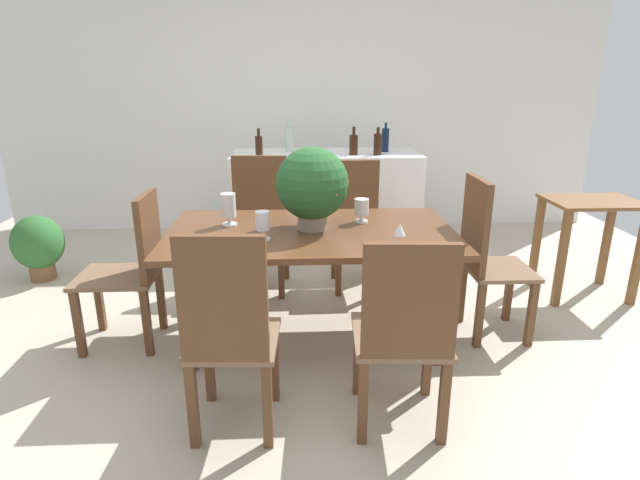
{
  "coord_description": "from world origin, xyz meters",
  "views": [
    {
      "loc": [
        -0.1,
        -3.01,
        1.64
      ],
      "look_at": [
        0.06,
        0.17,
        0.61
      ],
      "focal_mm": 28.52,
      "sensor_mm": 36.0,
      "label": 1
    }
  ],
  "objects": [
    {
      "name": "ground_plane",
      "position": [
        0.0,
        0.0,
        0.0
      ],
      "size": [
        7.04,
        7.04,
        0.0
      ],
      "primitive_type": "plane",
      "color": "#BCB29E"
    },
    {
      "name": "back_wall",
      "position": [
        0.0,
        2.6,
        1.3
      ],
      "size": [
        6.4,
        0.1,
        2.6
      ],
      "primitive_type": "cube",
      "color": "white",
      "rests_on": "ground"
    },
    {
      "name": "dining_table",
      "position": [
        0.0,
        -0.02,
        0.65
      ],
      "size": [
        1.76,
        1.02,
        0.73
      ],
      "color": "brown",
      "rests_on": "ground"
    },
    {
      "name": "chair_head_end",
      "position": [
        -1.1,
        -0.02,
        0.53
      ],
      "size": [
        0.48,
        0.42,
        0.97
      ],
      "rotation": [
        0.0,
        0.0,
        -1.57
      ],
      "color": "brown",
      "rests_on": "ground"
    },
    {
      "name": "chair_near_right",
      "position": [
        0.39,
        -0.96,
        0.54
      ],
      "size": [
        0.47,
        0.49,
        0.99
      ],
      "rotation": [
        0.0,
        0.0,
        3.08
      ],
      "color": "brown",
      "rests_on": "ground"
    },
    {
      "name": "chair_foot_end",
      "position": [
        1.11,
        -0.02,
        0.57
      ],
      "size": [
        0.41,
        0.43,
        1.05
      ],
      "rotation": [
        0.0,
        0.0,
        1.56
      ],
      "color": "brown",
      "rests_on": "ground"
    },
    {
      "name": "chair_near_left",
      "position": [
        -0.4,
        -0.96,
        0.56
      ],
      "size": [
        0.43,
        0.45,
        1.03
      ],
      "rotation": [
        0.0,
        0.0,
        3.09
      ],
      "color": "brown",
      "rests_on": "ground"
    },
    {
      "name": "chair_far_left",
      "position": [
        -0.39,
        0.93,
        0.57
      ],
      "size": [
        0.52,
        0.51,
        1.04
      ],
      "rotation": [
        0.0,
        0.0,
        -0.08
      ],
      "color": "brown",
      "rests_on": "ground"
    },
    {
      "name": "chair_far_right",
      "position": [
        0.39,
        0.91,
        0.54
      ],
      "size": [
        0.42,
        0.44,
        1.0
      ],
      "rotation": [
        0.0,
        0.0,
        0.02
      ],
      "color": "brown",
      "rests_on": "ground"
    },
    {
      "name": "flower_centerpiece",
      "position": [
        0.01,
        0.01,
        1.01
      ],
      "size": [
        0.45,
        0.44,
        0.51
      ],
      "color": "gray",
      "rests_on": "dining_table"
    },
    {
      "name": "crystal_vase_left",
      "position": [
        0.33,
        0.14,
        0.83
      ],
      "size": [
        0.09,
        0.09,
        0.15
      ],
      "color": "silver",
      "rests_on": "dining_table"
    },
    {
      "name": "crystal_vase_center_near",
      "position": [
        -0.51,
        0.11,
        0.85
      ],
      "size": [
        0.1,
        0.1,
        0.21
      ],
      "color": "silver",
      "rests_on": "dining_table"
    },
    {
      "name": "crystal_vase_right",
      "position": [
        -0.28,
        -0.2,
        0.84
      ],
      "size": [
        0.09,
        0.09,
        0.17
      ],
      "color": "silver",
      "rests_on": "dining_table"
    },
    {
      "name": "wine_glass",
      "position": [
        0.47,
        -0.38,
        0.83
      ],
      "size": [
        0.07,
        0.07,
        0.14
      ],
      "color": "silver",
      "rests_on": "dining_table"
    },
    {
      "name": "kitchen_counter",
      "position": [
        0.2,
        1.7,
        0.48
      ],
      "size": [
        1.72,
        0.68,
        0.96
      ],
      "primitive_type": "cube",
      "color": "white",
      "rests_on": "ground"
    },
    {
      "name": "wine_bottle_green",
      "position": [
        0.65,
        1.54,
        1.06
      ],
      "size": [
        0.07,
        0.07,
        0.25
      ],
      "color": "black",
      "rests_on": "kitchen_counter"
    },
    {
      "name": "wine_bottle_amber",
      "position": [
        0.44,
        1.56,
        1.05
      ],
      "size": [
        0.08,
        0.08,
        0.25
      ],
      "color": "black",
      "rests_on": "kitchen_counter"
    },
    {
      "name": "wine_bottle_dark",
      "position": [
        -0.41,
        1.5,
        1.05
      ],
      "size": [
        0.06,
        0.06,
        0.24
      ],
      "color": "black",
      "rests_on": "kitchen_counter"
    },
    {
      "name": "wine_bottle_clear",
      "position": [
        0.75,
        1.74,
        1.07
      ],
      "size": [
        0.07,
        0.07,
        0.27
      ],
      "color": "#0F1E38",
      "rests_on": "kitchen_counter"
    },
    {
      "name": "wine_bottle_tall",
      "position": [
        -0.14,
        1.77,
        1.07
      ],
      "size": [
        0.08,
        0.08,
        0.29
      ],
      "color": "#B2BFB7",
      "rests_on": "kitchen_counter"
    },
    {
      "name": "side_table",
      "position": [
        2.12,
        0.56,
        0.56
      ],
      "size": [
        0.66,
        0.48,
        0.76
      ],
      "color": "brown",
      "rests_on": "ground"
    },
    {
      "name": "potted_plant_floor",
      "position": [
        -2.23,
        1.09,
        0.31
      ],
      "size": [
        0.41,
        0.41,
        0.55
      ],
      "color": "brown",
      "rests_on": "ground"
    }
  ]
}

